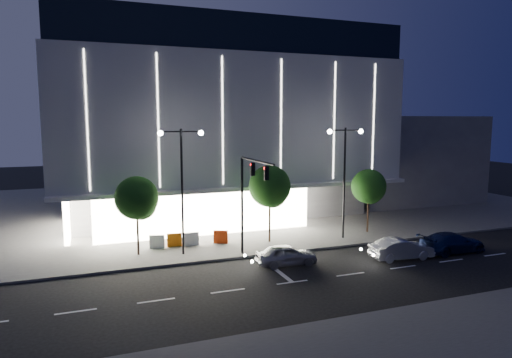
{
  "coord_description": "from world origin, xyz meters",
  "views": [
    {
      "loc": [
        -9.15,
        -25.19,
        9.57
      ],
      "look_at": [
        3.23,
        7.97,
        5.0
      ],
      "focal_mm": 32.0,
      "sensor_mm": 36.0,
      "label": 1
    }
  ],
  "objects": [
    {
      "name": "ground",
      "position": [
        0.0,
        0.0,
        0.0
      ],
      "size": [
        160.0,
        160.0,
        0.0
      ],
      "primitive_type": "plane",
      "color": "black",
      "rests_on": "ground"
    },
    {
      "name": "sidewalk_museum",
      "position": [
        5.0,
        24.0,
        0.07
      ],
      "size": [
        70.0,
        40.0,
        0.15
      ],
      "primitive_type": "cube",
      "color": "#474747",
      "rests_on": "ground"
    },
    {
      "name": "sidewalk_near",
      "position": [
        5.0,
        -12.0,
        0.07
      ],
      "size": [
        70.0,
        10.0,
        0.15
      ],
      "primitive_type": "cube",
      "color": "#474747",
      "rests_on": "ground"
    },
    {
      "name": "museum",
      "position": [
        2.98,
        22.31,
        9.27
      ],
      "size": [
        30.0,
        25.8,
        18.0
      ],
      "color": "#4C4C51",
      "rests_on": "ground"
    },
    {
      "name": "annex_building",
      "position": [
        26.0,
        24.0,
        5.0
      ],
      "size": [
        16.0,
        20.0,
        10.0
      ],
      "primitive_type": "cube",
      "color": "#4C4C51",
      "rests_on": "ground"
    },
    {
      "name": "traffic_mast",
      "position": [
        1.0,
        3.34,
        5.03
      ],
      "size": [
        0.33,
        5.89,
        7.07
      ],
      "color": "black",
      "rests_on": "ground"
    },
    {
      "name": "street_lamp_west",
      "position": [
        -3.0,
        6.0,
        5.96
      ],
      "size": [
        3.16,
        0.36,
        9.0
      ],
      "color": "black",
      "rests_on": "ground"
    },
    {
      "name": "street_lamp_east",
      "position": [
        10.0,
        6.0,
        5.96
      ],
      "size": [
        3.16,
        0.36,
        9.0
      ],
      "color": "black",
      "rests_on": "ground"
    },
    {
      "name": "tree_left",
      "position": [
        -5.97,
        7.02,
        4.03
      ],
      "size": [
        3.02,
        3.02,
        5.72
      ],
      "color": "black",
      "rests_on": "ground"
    },
    {
      "name": "tree_mid",
      "position": [
        4.03,
        7.02,
        4.33
      ],
      "size": [
        3.25,
        3.25,
        6.15
      ],
      "color": "black",
      "rests_on": "ground"
    },
    {
      "name": "tree_right",
      "position": [
        13.03,
        7.02,
        3.88
      ],
      "size": [
        2.91,
        2.91,
        5.51
      ],
      "color": "black",
      "rests_on": "ground"
    },
    {
      "name": "car_lead",
      "position": [
        3.0,
        1.58,
        0.7
      ],
      "size": [
        4.22,
        1.96,
        1.4
      ],
      "primitive_type": "imported",
      "rotation": [
        0.0,
        0.0,
        1.49
      ],
      "color": "gray",
      "rests_on": "ground"
    },
    {
      "name": "car_second",
      "position": [
        11.02,
        0.01,
        0.73
      ],
      "size": [
        4.54,
        1.91,
        1.46
      ],
      "primitive_type": "imported",
      "rotation": [
        0.0,
        0.0,
        1.49
      ],
      "color": "silver",
      "rests_on": "ground"
    },
    {
      "name": "car_third",
      "position": [
        15.5,
        0.05,
        0.74
      ],
      "size": [
        5.11,
        2.13,
        1.47
      ],
      "primitive_type": "imported",
      "rotation": [
        0.0,
        0.0,
        1.58
      ],
      "color": "#121B46",
      "rests_on": "ground"
    },
    {
      "name": "barrier_a",
      "position": [
        -3.23,
        8.2,
        0.65
      ],
      "size": [
        1.12,
        0.34,
        1.0
      ],
      "primitive_type": "cube",
      "rotation": [
        0.0,
        0.0,
        -0.08
      ],
      "color": "orange",
      "rests_on": "sidewalk_museum"
    },
    {
      "name": "barrier_b",
      "position": [
        -4.53,
        8.14,
        0.65
      ],
      "size": [
        1.13,
        0.54,
        1.0
      ],
      "primitive_type": "cube",
      "rotation": [
        0.0,
        0.0,
        -0.28
      ],
      "color": "white",
      "rests_on": "sidewalk_museum"
    },
    {
      "name": "barrier_c",
      "position": [
        0.28,
        7.85,
        0.65
      ],
      "size": [
        1.1,
        0.69,
        1.0
      ],
      "primitive_type": "cube",
      "rotation": [
        0.0,
        0.0,
        -0.44
      ],
      "color": "red",
      "rests_on": "sidewalk_museum"
    },
    {
      "name": "barrier_d",
      "position": [
        -1.97,
        8.02,
        0.65
      ],
      "size": [
        1.11,
        0.28,
        1.0
      ],
      "primitive_type": "cube",
      "rotation": [
        0.0,
        0.0,
        -0.03
      ],
      "color": "silver",
      "rests_on": "sidewalk_museum"
    }
  ]
}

